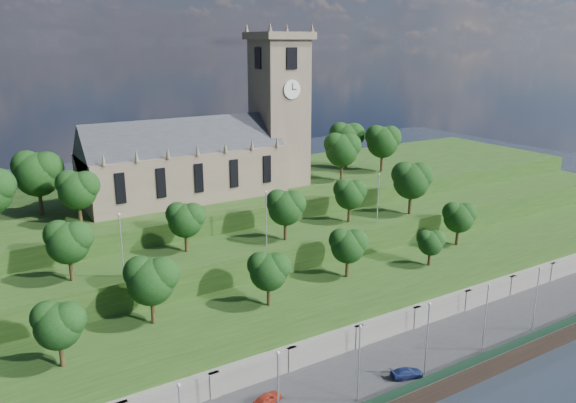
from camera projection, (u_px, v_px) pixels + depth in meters
promenade at (352, 386)px, 65.21m from camera, size 160.00×12.00×2.00m
fence at (383, 399)px, 60.35m from camera, size 160.00×0.10×1.20m
retaining_wall at (323, 352)px, 69.70m from camera, size 160.00×2.10×5.00m
embankment_lower at (297, 321)px, 74.23m from camera, size 160.00×12.00×8.00m
embankment_upper at (257, 278)px, 82.71m from camera, size 160.00×10.00×12.00m
hilltop at (201, 230)px, 99.52m from camera, size 160.00×32.00×15.00m
church at (211, 149)px, 92.52m from camera, size 38.60×12.35×27.60m
trees_lower at (282, 260)px, 71.11m from camera, size 66.42×9.13×8.25m
trees_upper at (293, 201)px, 81.55m from camera, size 59.58×8.31×8.87m
trees_hilltop at (227, 157)px, 93.12m from camera, size 75.40×15.72×9.61m
lamp_posts_promenade at (359, 358)px, 59.64m from camera, size 60.36×0.36×9.13m
lamp_posts_upper at (266, 215)px, 77.33m from camera, size 40.36×0.36×8.07m
car_left at (267, 399)px, 60.32m from camera, size 3.88×2.38×1.23m
car_right at (407, 373)px, 65.14m from camera, size 4.19×2.64×1.13m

